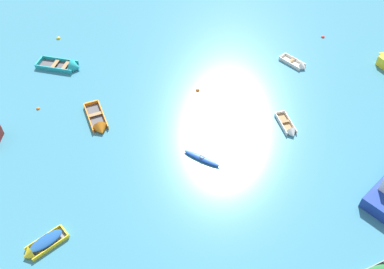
{
  "coord_description": "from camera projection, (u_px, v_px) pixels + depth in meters",
  "views": [
    {
      "loc": [
        -3.85,
        1.0,
        22.77
      ],
      "look_at": [
        0.0,
        22.17,
        0.15
      ],
      "focal_mm": 38.79,
      "sensor_mm": 36.0,
      "label": 1
    }
  ],
  "objects": [
    {
      "name": "rowboat_turquoise_outer_left",
      "position": [
        68.0,
        67.0,
        36.93
      ],
      "size": [
        4.23,
        2.88,
        1.36
      ],
      "color": "#4C4C51",
      "rests_on": "ground_plane"
    },
    {
      "name": "mooring_buoy_central",
      "position": [
        323.0,
        37.0,
        40.46
      ],
      "size": [
        0.35,
        0.35,
        0.35
      ],
      "primitive_type": "sphere",
      "color": "red",
      "rests_on": "ground_plane"
    },
    {
      "name": "mooring_buoy_between_boats_right",
      "position": [
        59.0,
        39.0,
        40.3
      ],
      "size": [
        0.41,
        0.41,
        0.41
      ],
      "primitive_type": "sphere",
      "color": "yellow",
      "rests_on": "ground_plane"
    },
    {
      "name": "rowboat_white_back_row_center",
      "position": [
        289.0,
        129.0,
        31.63
      ],
      "size": [
        1.03,
        2.78,
        0.77
      ],
      "color": "#99754C",
      "rests_on": "ground_plane"
    },
    {
      "name": "rowboat_orange_foreground_center",
      "position": [
        99.0,
        125.0,
        31.92
      ],
      "size": [
        1.91,
        3.87,
        1.1
      ],
      "color": "#4C4C51",
      "rests_on": "ground_plane"
    },
    {
      "name": "rowboat_yellow_cluster_outer",
      "position": [
        40.0,
        247.0,
        24.74
      ],
      "size": [
        2.86,
        2.26,
        0.92
      ],
      "color": "gray",
      "rests_on": "ground_plane"
    },
    {
      "name": "mooring_buoy_midfield",
      "position": [
        198.0,
        90.0,
        34.96
      ],
      "size": [
        0.34,
        0.34,
        0.34
      ],
      "primitive_type": "sphere",
      "color": "orange",
      "rests_on": "ground_plane"
    },
    {
      "name": "rowboat_white_near_camera",
      "position": [
        298.0,
        65.0,
        37.15
      ],
      "size": [
        2.16,
        2.73,
        0.86
      ],
      "color": "beige",
      "rests_on": "ground_plane"
    },
    {
      "name": "mooring_buoy_near_foreground",
      "position": [
        38.0,
        109.0,
        33.39
      ],
      "size": [
        0.3,
        0.3,
        0.3
      ],
      "primitive_type": "sphere",
      "color": "orange",
      "rests_on": "ground_plane"
    },
    {
      "name": "kayak_blue_near_right",
      "position": [
        202.0,
        158.0,
        29.62
      ],
      "size": [
        2.49,
        2.24,
        0.28
      ],
      "color": "blue",
      "rests_on": "ground_plane"
    }
  ]
}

